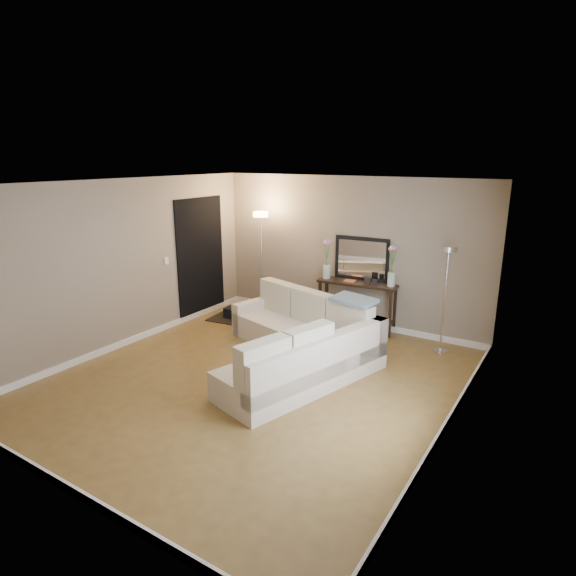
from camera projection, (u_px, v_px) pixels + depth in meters
The scene contains 23 objects.
floor at pixel (256, 380), 6.50m from camera, with size 5.00×5.50×0.01m, color olive.
ceiling at pixel (253, 183), 5.81m from camera, with size 5.00×5.50×0.01m, color white.
wall_back at pixel (348, 252), 8.40m from camera, with size 5.00×0.02×2.60m, color gray.
wall_front at pixel (54, 363), 3.91m from camera, with size 5.00×0.02×2.60m, color gray.
wall_left at pixel (124, 264), 7.45m from camera, with size 0.02×5.50×2.60m, color gray.
wall_right at pixel (455, 322), 4.86m from camera, with size 0.02×5.50×2.60m, color gray.
baseboard_back at pixel (345, 320), 8.71m from camera, with size 5.00×0.03×0.10m, color white.
baseboard_front at pixel (75, 491), 4.26m from camera, with size 5.00×0.03×0.10m, color white.
baseboard_left at pixel (132, 340), 7.77m from camera, with size 0.03×5.50×0.10m, color white.
baseboard_right at pixel (442, 431), 5.20m from camera, with size 0.03×5.50×0.10m, color white.
doorway at pixel (201, 258), 8.87m from camera, with size 0.02×1.20×2.20m, color black.
switch_plate at pixel (166, 261), 8.15m from camera, with size 0.02×0.08×0.12m, color white.
sectional_sofa at pixel (300, 342), 6.94m from camera, with size 2.68×3.03×0.89m.
throw_blanket at pixel (354, 300), 6.86m from camera, with size 0.64×0.37×0.05m, color slate.
console_table at pixel (352, 302), 8.33m from camera, with size 1.39×0.48×0.84m.
leaning_mirror at pixel (362, 259), 8.25m from camera, with size 0.97×0.12×0.76m.
table_decor at pixel (357, 282), 8.16m from camera, with size 0.58×0.14×0.14m.
flower_vase_left at pixel (327, 262), 8.38m from camera, with size 0.16×0.14×0.72m.
flower_vase_right at pixel (392, 269), 7.86m from camera, with size 0.16×0.14×0.72m.
floor_lamp_lit at pixel (261, 243), 8.87m from camera, with size 0.30×0.30×1.94m.
floor_lamp_unlit at pixel (447, 279), 7.12m from camera, with size 0.27×0.27×1.65m.
charcoal_rug at pixel (248, 318), 8.95m from camera, with size 1.26×0.95×0.02m, color black.
black_bag at pixel (235, 314), 8.93m from camera, with size 0.36×0.25×0.23m, color black.
Camera 1 is at (3.54, -4.78, 2.92)m, focal length 30.00 mm.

